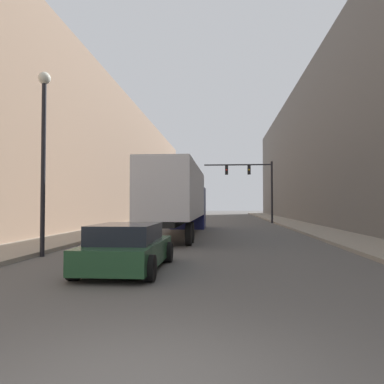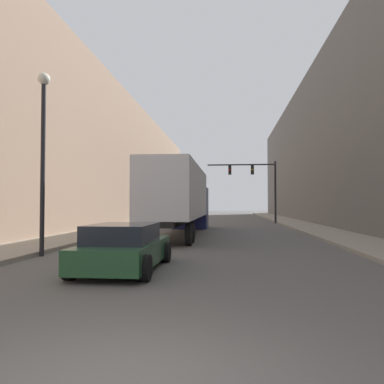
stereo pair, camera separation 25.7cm
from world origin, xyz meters
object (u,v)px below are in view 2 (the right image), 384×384
object	(u,v)px
semi_truck	(181,197)
traffic_signal_gantry	(258,180)
street_lamp	(43,137)
sedan_car	(124,248)

from	to	relation	value
semi_truck	traffic_signal_gantry	size ratio (longest dim) A/B	2.17
semi_truck	traffic_signal_gantry	world-z (taller)	traffic_signal_gantry
traffic_signal_gantry	street_lamp	bearing A→B (deg)	-111.46
sedan_car	traffic_signal_gantry	distance (m)	27.31
traffic_signal_gantry	street_lamp	xyz separation A→B (m)	(-9.45, -24.03, 0.05)
street_lamp	semi_truck	bearing A→B (deg)	69.41
semi_truck	street_lamp	distance (m)	10.75
semi_truck	sedan_car	bearing A→B (deg)	-90.16
semi_truck	traffic_signal_gantry	xyz separation A→B (m)	(5.73, 14.14, 1.94)
sedan_car	traffic_signal_gantry	xyz separation A→B (m)	(5.77, 26.45, 3.56)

